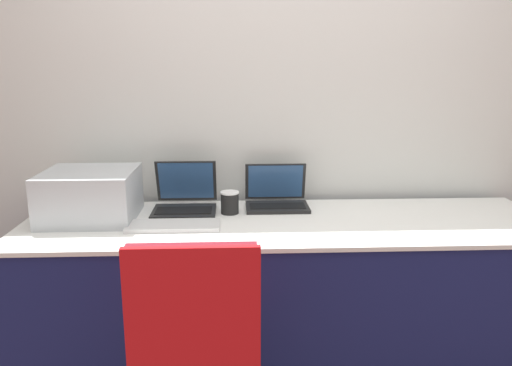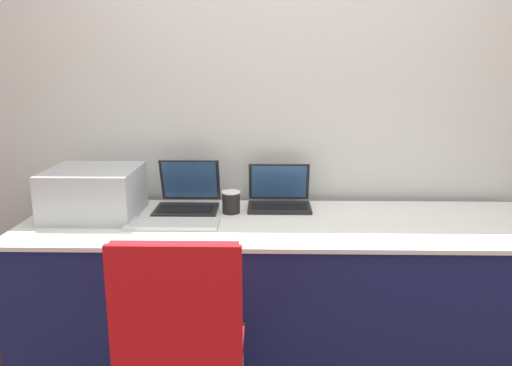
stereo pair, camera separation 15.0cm
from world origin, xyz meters
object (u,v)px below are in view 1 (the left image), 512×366
Objects in this scene: external_keyboard at (174,226)px; chair at (196,339)px; coffee_cup at (230,202)px; printer at (90,193)px; laptop_right at (276,197)px; laptop_left at (185,200)px.

chair reaches higher than external_keyboard.
chair is at bearing -96.98° from coffee_cup.
external_keyboard is at bearing -21.17° from printer.
laptop_right reaches higher than coffee_cup.
laptop_right is 0.27m from coffee_cup.
laptop_left is at bearing -174.25° from laptop_right.
coffee_cup is at bearing 40.38° from external_keyboard.
laptop_right is 0.34× the size of chair.
laptop_left is 2.90× the size of coffee_cup.
coffee_cup reaches higher than external_keyboard.
coffee_cup is at bearing 4.98° from printer.
coffee_cup is (-0.25, -0.12, 0.01)m from laptop_right.
laptop_right is (0.92, 0.17, -0.08)m from printer.
printer is at bearing -169.29° from laptop_right.
external_keyboard is (-0.51, -0.34, -0.04)m from laptop_right.
laptop_right is at bearing 25.09° from coffee_cup.
laptop_left reaches higher than coffee_cup.
laptop_right is 0.61m from external_keyboard.
external_keyboard is (0.42, -0.16, -0.12)m from printer.
laptop_left is 0.76× the size of external_keyboard.
coffee_cup is 0.12× the size of chair.
printer is 0.94m from laptop_right.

